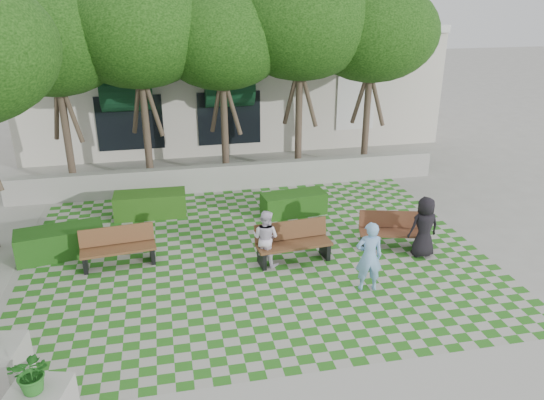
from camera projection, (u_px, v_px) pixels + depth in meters
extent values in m
plane|color=gray|center=(265.00, 276.00, 13.23)|extent=(90.00, 90.00, 0.00)
plane|color=#2B721E|center=(258.00, 257.00, 14.14)|extent=(12.00, 12.00, 0.00)
cube|color=#9E9B93|center=(231.00, 177.00, 18.68)|extent=(15.00, 0.36, 0.90)
cube|color=#56301D|center=(394.00, 232.00, 14.46)|extent=(1.95, 1.04, 0.06)
cube|color=#56301D|center=(393.00, 219.00, 14.60)|extent=(1.83, 0.62, 0.47)
cube|color=black|center=(363.00, 239.00, 14.60)|extent=(0.24, 0.53, 0.46)
cube|color=black|center=(424.00, 241.00, 14.51)|extent=(0.24, 0.53, 0.46)
cube|color=#54331C|center=(294.00, 244.00, 13.73)|extent=(2.01, 0.77, 0.07)
cube|color=#54331C|center=(291.00, 230.00, 13.87)|extent=(1.97, 0.31, 0.49)
cube|color=black|center=(262.00, 258.00, 13.59)|extent=(0.16, 0.55, 0.48)
cube|color=black|center=(325.00, 249.00, 14.06)|extent=(0.16, 0.55, 0.48)
cube|color=brown|center=(118.00, 249.00, 13.54)|extent=(1.93, 0.76, 0.06)
cube|color=brown|center=(117.00, 235.00, 13.67)|extent=(1.88, 0.32, 0.47)
cube|color=black|center=(85.00, 262.00, 13.40)|extent=(0.16, 0.53, 0.46)
cube|color=black|center=(152.00, 253.00, 13.86)|extent=(0.16, 0.53, 0.46)
cube|color=#1C4913|center=(294.00, 204.00, 16.66)|extent=(2.08, 1.03, 0.70)
cube|color=#234F15|center=(150.00, 204.00, 16.52)|extent=(2.21, 0.94, 0.76)
cube|color=#194612|center=(61.00, 242.00, 14.08)|extent=(2.35, 1.28, 0.78)
imported|color=#256D22|center=(32.00, 373.00, 8.11)|extent=(0.74, 0.68, 0.69)
imported|color=#7FB1E7|center=(369.00, 257.00, 12.33)|extent=(0.69, 0.50, 1.75)
imported|color=black|center=(424.00, 227.00, 13.92)|extent=(0.84, 0.57, 1.66)
imported|color=white|center=(265.00, 238.00, 13.52)|extent=(0.92, 0.89, 1.49)
cylinder|color=#47382B|center=(67.00, 137.00, 18.39)|extent=(0.26, 0.26, 3.64)
ellipsoid|color=#1E4C11|center=(53.00, 40.00, 17.16)|extent=(4.80, 4.80, 3.60)
cylinder|color=#47382B|center=(147.00, 131.00, 18.87)|extent=(0.26, 0.26, 3.81)
ellipsoid|color=#1E4C11|center=(137.00, 31.00, 17.59)|extent=(5.00, 5.00, 3.75)
cylinder|color=#47382B|center=(225.00, 130.00, 19.44)|extent=(0.26, 0.26, 3.58)
ellipsoid|color=#1E4C11|center=(222.00, 39.00, 18.23)|extent=(4.60, 4.60, 3.45)
cylinder|color=#47382B|center=(299.00, 122.00, 19.91)|extent=(0.26, 0.26, 3.92)
ellipsoid|color=#1E4C11|center=(301.00, 24.00, 18.59)|extent=(5.20, 5.20, 3.90)
cylinder|color=#47382B|center=(366.00, 121.00, 20.46)|extent=(0.26, 0.26, 3.70)
ellipsoid|color=#1E4C11|center=(372.00, 32.00, 19.22)|extent=(4.80, 4.80, 3.60)
cube|color=beige|center=(228.00, 80.00, 25.35)|extent=(18.00, 8.00, 5.00)
cube|color=white|center=(239.00, 32.00, 20.78)|extent=(18.00, 0.30, 0.30)
cube|color=black|center=(356.00, 98.00, 22.76)|extent=(1.40, 0.10, 2.40)
cylinder|color=#0E361D|center=(126.00, 88.00, 20.66)|extent=(3.00, 1.80, 1.80)
cube|color=black|center=(130.00, 123.00, 21.19)|extent=(2.60, 0.08, 2.20)
cylinder|color=#0E361D|center=(228.00, 84.00, 21.42)|extent=(3.00, 1.80, 1.80)
cube|color=black|center=(229.00, 118.00, 21.95)|extent=(2.60, 0.08, 2.20)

